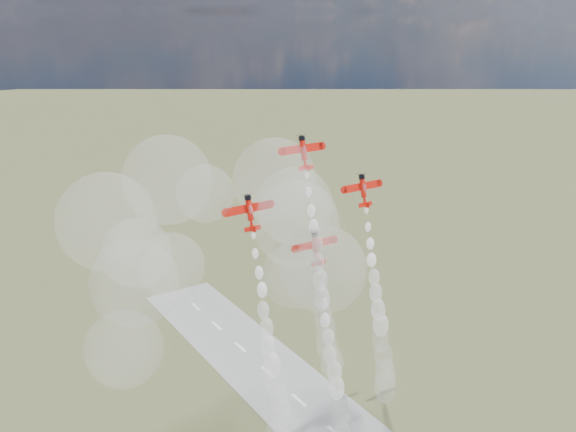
{
  "coord_description": "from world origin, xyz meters",
  "views": [
    {
      "loc": [
        -96.44,
        -91.05,
        121.91
      ],
      "look_at": [
        -24.87,
        18.61,
        77.76
      ],
      "focal_mm": 38.0,
      "sensor_mm": 36.0,
      "label": 1
    }
  ],
  "objects_px": {
    "plane_left": "(250,212)",
    "plane_slot": "(316,247)",
    "plane_right": "(363,190)",
    "plane_lead": "(304,152)"
  },
  "relations": [
    {
      "from": "plane_left",
      "to": "plane_right",
      "type": "xyz_separation_m",
      "value": [
        31.87,
        0.0,
        0.0
      ]
    },
    {
      "from": "plane_right",
      "to": "plane_left",
      "type": "bearing_deg",
      "value": 180.0
    },
    {
      "from": "plane_left",
      "to": "plane_slot",
      "type": "distance_m",
      "value": 19.45
    },
    {
      "from": "plane_lead",
      "to": "plane_left",
      "type": "xyz_separation_m",
      "value": [
        -15.93,
        -2.74,
        -10.81
      ]
    },
    {
      "from": "plane_left",
      "to": "plane_right",
      "type": "distance_m",
      "value": 31.87
    },
    {
      "from": "plane_right",
      "to": "plane_slot",
      "type": "height_order",
      "value": "plane_right"
    },
    {
      "from": "plane_lead",
      "to": "plane_right",
      "type": "distance_m",
      "value": 19.45
    },
    {
      "from": "plane_left",
      "to": "plane_slot",
      "type": "bearing_deg",
      "value": -9.76
    },
    {
      "from": "plane_lead",
      "to": "plane_right",
      "type": "height_order",
      "value": "plane_lead"
    },
    {
      "from": "plane_slot",
      "to": "plane_left",
      "type": "bearing_deg",
      "value": 170.24
    }
  ]
}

